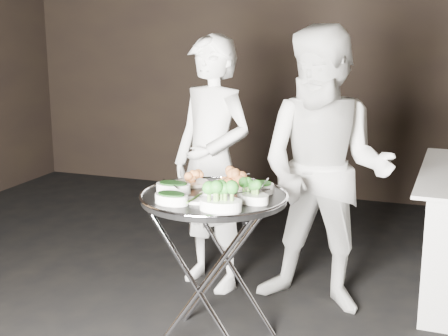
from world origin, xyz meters
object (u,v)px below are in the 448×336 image
(tray_stand, at_px, (214,265))
(waiter_right, at_px, (325,172))
(serving_tray, at_px, (214,197))
(waiter_left, at_px, (212,164))

(tray_stand, relative_size, waiter_right, 0.49)
(tray_stand, xyz_separation_m, serving_tray, (-0.00, 0.00, 0.37))
(waiter_left, xyz_separation_m, waiter_right, (0.74, -0.09, 0.03))
(serving_tray, bearing_deg, tray_stand, 0.00)
(tray_stand, height_order, waiter_right, waiter_right)
(tray_stand, distance_m, waiter_right, 0.89)
(waiter_right, bearing_deg, tray_stand, -117.87)
(tray_stand, distance_m, serving_tray, 0.37)
(tray_stand, bearing_deg, waiter_left, 111.60)
(serving_tray, relative_size, waiter_right, 0.45)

